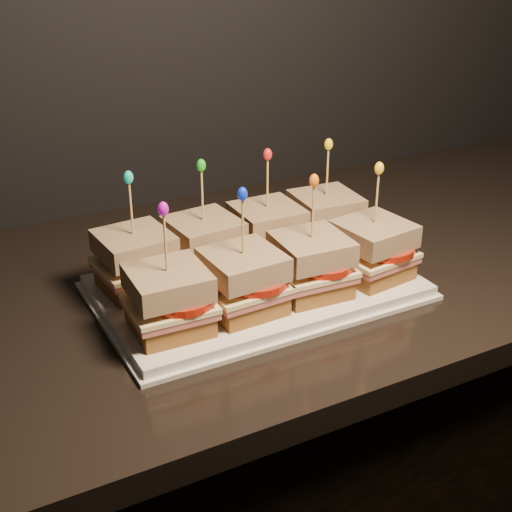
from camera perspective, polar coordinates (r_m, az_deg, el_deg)
name	(u,v)px	position (r m, az deg, el deg)	size (l,w,h in m)	color
granite_slab	(94,318)	(0.95, -12.81, -4.84)	(2.68, 0.63, 0.04)	black
platter	(256,287)	(0.95, 0.00, -2.50)	(0.40, 0.25, 0.02)	white
platter_rim	(256,291)	(0.95, 0.00, -2.82)	(0.42, 0.26, 0.01)	white
sandwich_0_bread_bot	(137,279)	(0.94, -9.51, -1.84)	(0.09, 0.09, 0.02)	brown
sandwich_0_ham	(136,268)	(0.93, -9.58, -0.97)	(0.09, 0.09, 0.01)	#BC5856
sandwich_0_cheese	(136,263)	(0.93, -9.61, -0.58)	(0.10, 0.09, 0.01)	#FFEBA7
sandwich_0_tomato	(146,258)	(0.92, -8.82, -0.16)	(0.09, 0.09, 0.01)	#AF1E0D
sandwich_0_bread_top	(134,244)	(0.91, -9.73, 0.92)	(0.09, 0.09, 0.03)	#4F2911
sandwich_0_pick	(131,212)	(0.90, -9.95, 3.51)	(0.00, 0.00, 0.09)	tan
sandwich_0_frill	(128,177)	(0.88, -10.17, 6.22)	(0.01, 0.01, 0.02)	#13B9A8
sandwich_1_bread_bot	(205,264)	(0.97, -4.13, -0.61)	(0.09, 0.09, 0.02)	brown
sandwich_1_ham	(204,253)	(0.96, -4.16, 0.24)	(0.09, 0.09, 0.01)	#BC5856
sandwich_1_cheese	(204,248)	(0.96, -4.17, 0.61)	(0.10, 0.09, 0.01)	#FFEBA7
sandwich_1_tomato	(214,243)	(0.95, -3.38, 1.03)	(0.09, 0.09, 0.01)	#AF1E0D
sandwich_1_bread_top	(203,230)	(0.94, -4.22, 2.08)	(0.09, 0.09, 0.03)	#4F2911
sandwich_1_pick	(202,198)	(0.93, -4.31, 4.61)	(0.00, 0.00, 0.09)	tan
sandwich_1_frill	(201,165)	(0.91, -4.41, 7.25)	(0.01, 0.01, 0.02)	green
sandwich_2_bread_bot	(267,249)	(1.00, 0.88, 0.54)	(0.09, 0.09, 0.02)	brown
sandwich_2_ham	(267,239)	(1.00, 0.89, 1.36)	(0.09, 0.09, 0.01)	#BC5856
sandwich_2_cheese	(267,235)	(0.99, 0.89, 1.73)	(0.10, 0.09, 0.01)	#FFEBA7
sandwich_2_tomato	(277,230)	(0.99, 1.67, 2.13)	(0.09, 0.09, 0.01)	#AF1E0D
sandwich_2_bread_top	(267,217)	(0.98, 0.90, 3.15)	(0.09, 0.09, 0.03)	#4F2911
sandwich_2_pick	(267,186)	(0.97, 0.92, 5.60)	(0.00, 0.00, 0.09)	tan
sandwich_2_frill	(268,154)	(0.95, 0.94, 8.14)	(0.01, 0.01, 0.02)	red
sandwich_3_bread_bot	(324,236)	(1.05, 5.50, 1.59)	(0.09, 0.09, 0.02)	brown
sandwich_3_ham	(325,226)	(1.04, 5.53, 2.38)	(0.09, 0.09, 0.01)	#BC5856
sandwich_3_cheese	(325,222)	(1.04, 5.55, 2.74)	(0.10, 0.09, 0.01)	#FFEBA7
sandwich_3_tomato	(335,217)	(1.04, 6.30, 3.12)	(0.09, 0.09, 0.01)	#AF1E0D
sandwich_3_bread_top	(326,205)	(1.03, 5.61, 4.10)	(0.09, 0.09, 0.03)	#4F2911
sandwich_3_pick	(327,175)	(1.01, 5.72, 6.45)	(0.00, 0.00, 0.09)	tan
sandwich_3_frill	(329,144)	(1.00, 5.83, 8.88)	(0.01, 0.01, 0.02)	yellow
sandwich_4_bread_bot	(170,320)	(0.84, -6.90, -5.08)	(0.09, 0.09, 0.02)	brown
sandwich_4_ham	(169,308)	(0.83, -6.95, -4.15)	(0.09, 0.09, 0.01)	#BC5856
sandwich_4_cheese	(169,303)	(0.83, -6.98, -3.73)	(0.10, 0.09, 0.01)	#FFEBA7
sandwich_4_tomato	(180,297)	(0.82, -6.08, -3.27)	(0.09, 0.09, 0.01)	#AF1E0D
sandwich_4_bread_top	(168,282)	(0.82, -7.08, -2.10)	(0.09, 0.09, 0.03)	#4F2911
sandwich_4_pick	(166,247)	(0.80, -7.25, 0.75)	(0.00, 0.00, 0.09)	tan
sandwich_4_frill	(163,209)	(0.78, -7.43, 3.75)	(0.01, 0.01, 0.02)	#BF0EB9
sandwich_5_bread_bot	(243,301)	(0.87, -1.02, -3.59)	(0.09, 0.09, 0.02)	brown
sandwich_5_ham	(243,289)	(0.87, -1.02, -2.68)	(0.09, 0.09, 0.01)	#BC5856
sandwich_5_cheese	(243,284)	(0.86, -1.03, -2.28)	(0.10, 0.09, 0.01)	#FFEBA7
sandwich_5_tomato	(254,279)	(0.86, -0.14, -1.82)	(0.09, 0.09, 0.01)	#AF1E0D
sandwich_5_bread_top	(243,264)	(0.85, -1.04, -0.68)	(0.09, 0.09, 0.03)	#4F2911
sandwich_5_pick	(243,230)	(0.83, -1.07, 2.08)	(0.00, 0.00, 0.09)	tan
sandwich_5_frill	(242,194)	(0.81, -1.09, 4.98)	(0.01, 0.01, 0.02)	#0D2ADC
sandwich_6_bread_bot	(310,283)	(0.92, 4.36, -2.20)	(0.09, 0.09, 0.02)	brown
sandwich_6_ham	(311,272)	(0.91, 4.39, -1.31)	(0.09, 0.09, 0.01)	#BC5856
sandwich_6_cheese	(311,267)	(0.90, 4.41, -0.92)	(0.10, 0.09, 0.01)	#FFEBA7
sandwich_6_tomato	(322,262)	(0.90, 5.27, -0.48)	(0.09, 0.09, 0.01)	#AF1E0D
sandwich_6_bread_top	(312,248)	(0.89, 4.47, 0.61)	(0.09, 0.09, 0.03)	#4F2911
sandwich_6_pick	(313,215)	(0.87, 4.57, 3.26)	(0.00, 0.00, 0.09)	tan
sandwich_6_frill	(314,181)	(0.86, 4.67, 6.04)	(0.01, 0.01, 0.02)	orange
sandwich_7_bread_bot	(371,267)	(0.96, 9.21, -0.91)	(0.09, 0.09, 0.02)	brown
sandwich_7_ham	(372,257)	(0.96, 9.28, -0.07)	(0.09, 0.09, 0.01)	#BC5856
sandwich_7_cheese	(373,252)	(0.96, 9.31, 0.31)	(0.10, 0.09, 0.01)	#FFEBA7
sandwich_7_tomato	(383,247)	(0.95, 10.13, 0.72)	(0.09, 0.09, 0.01)	#AF1E0D
sandwich_7_bread_top	(374,234)	(0.94, 9.43, 1.78)	(0.09, 0.09, 0.03)	#4F2911
sandwich_7_pick	(377,202)	(0.93, 9.62, 4.30)	(0.00, 0.00, 0.09)	tan
sandwich_7_frill	(379,168)	(0.91, 9.83, 6.93)	(0.01, 0.01, 0.02)	yellow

